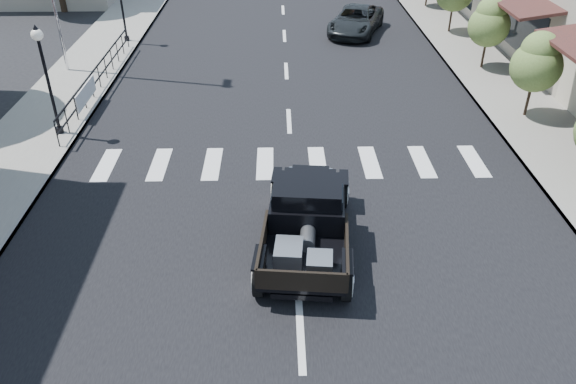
{
  "coord_description": "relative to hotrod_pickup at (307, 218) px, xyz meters",
  "views": [
    {
      "loc": [
        -0.42,
        -10.9,
        8.39
      ],
      "look_at": [
        -0.17,
        0.8,
        1.0
      ],
      "focal_mm": 35.0,
      "sensor_mm": 36.0,
      "label": 1
    }
  ],
  "objects": [
    {
      "name": "sidewalk_right",
      "position": [
        8.25,
        15.11,
        -0.77
      ],
      "size": [
        3.0,
        80.0,
        0.15
      ],
      "primitive_type": "cube",
      "color": "gray",
      "rests_on": "ground"
    },
    {
      "name": "road_markings",
      "position": [
        -0.25,
        10.11,
        -0.84
      ],
      "size": [
        12.0,
        60.0,
        0.06
      ],
      "primitive_type": null,
      "color": "silver",
      "rests_on": "ground"
    },
    {
      "name": "hotrod_pickup",
      "position": [
        0.0,
        0.0,
        0.0
      ],
      "size": [
        2.73,
        5.06,
        1.69
      ],
      "primitive_type": null,
      "rotation": [
        0.0,
        0.0,
        -0.1
      ],
      "color": "black",
      "rests_on": "ground"
    },
    {
      "name": "sidewalk_left",
      "position": [
        -8.75,
        15.11,
        -0.77
      ],
      "size": [
        3.0,
        80.0,
        0.15
      ],
      "primitive_type": "cube",
      "color": "#9A978C",
      "rests_on": "ground"
    },
    {
      "name": "small_tree_c",
      "position": [
        8.05,
        12.04,
        0.71
      ],
      "size": [
        1.68,
        1.68,
        2.8
      ],
      "primitive_type": null,
      "color": "#546D32",
      "rests_on": "sidewalk_right"
    },
    {
      "name": "banner",
      "position": [
        -7.47,
        8.11,
        -0.39
      ],
      "size": [
        0.04,
        2.2,
        0.6
      ],
      "primitive_type": null,
      "color": "silver",
      "rests_on": "sidewalk_left"
    },
    {
      "name": "second_car",
      "position": [
        3.36,
        17.54,
        -0.2
      ],
      "size": [
        3.57,
        5.06,
        1.28
      ],
      "primitive_type": "imported",
      "rotation": [
        0.0,
        0.0,
        -0.35
      ],
      "color": "black",
      "rests_on": "ground"
    },
    {
      "name": "small_tree_d",
      "position": [
        8.05,
        17.28,
        0.86
      ],
      "size": [
        1.86,
        1.86,
        3.11
      ],
      "primitive_type": null,
      "color": "#546D32",
      "rests_on": "sidewalk_right"
    },
    {
      "name": "railing",
      "position": [
        -7.55,
        10.11,
        -0.19
      ],
      "size": [
        0.08,
        10.0,
        1.0
      ],
      "primitive_type": null,
      "color": "black",
      "rests_on": "sidewalk_left"
    },
    {
      "name": "ground",
      "position": [
        -0.25,
        0.11,
        -0.84
      ],
      "size": [
        120.0,
        120.0,
        0.0
      ],
      "primitive_type": "plane",
      "color": "black",
      "rests_on": "ground"
    },
    {
      "name": "small_tree_b",
      "position": [
        8.05,
        7.18,
        0.72
      ],
      "size": [
        1.7,
        1.7,
        2.83
      ],
      "primitive_type": null,
      "color": "#546D32",
      "rests_on": "sidewalk_right"
    },
    {
      "name": "road",
      "position": [
        -0.25,
        15.11,
        -0.83
      ],
      "size": [
        14.0,
        80.0,
        0.02
      ],
      "primitive_type": "cube",
      "color": "black",
      "rests_on": "ground"
    },
    {
      "name": "lamp_post_c",
      "position": [
        -7.85,
        16.11,
        1.08
      ],
      "size": [
        0.36,
        0.36,
        3.55
      ],
      "primitive_type": null,
      "color": "black",
      "rests_on": "sidewalk_left"
    },
    {
      "name": "lamp_post_b",
      "position": [
        -7.85,
        6.11,
        1.08
      ],
      "size": [
        0.36,
        0.36,
        3.55
      ],
      "primitive_type": null,
      "color": "black",
      "rests_on": "sidewalk_left"
    }
  ]
}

